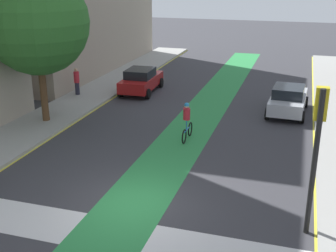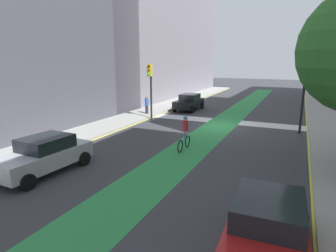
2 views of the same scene
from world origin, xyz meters
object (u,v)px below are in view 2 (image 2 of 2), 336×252
object	(u,v)px
traffic_signal_near_right	(150,81)
traffic_signal_near_left	(304,89)
pedestrian_sidewalk_right_a	(147,105)
car_black_right_near	(189,102)
cyclist_in_lane	(185,132)
car_red_left_far	(267,230)
car_silver_right_far	(44,155)

from	to	relation	value
traffic_signal_near_right	traffic_signal_near_left	bearing A→B (deg)	-179.37
traffic_signal_near_left	pedestrian_sidewalk_right_a	xyz separation A→B (m)	(12.47, -1.62, -2.05)
car_black_right_near	pedestrian_sidewalk_right_a	size ratio (longest dim) A/B	2.71
car_black_right_near	traffic_signal_near_left	bearing A→B (deg)	150.02
cyclist_in_lane	pedestrian_sidewalk_right_a	world-z (taller)	cyclist_in_lane
car_black_right_near	cyclist_in_lane	bearing A→B (deg)	109.57
traffic_signal_near_right	traffic_signal_near_left	world-z (taller)	traffic_signal_near_right
car_black_right_near	car_red_left_far	bearing A→B (deg)	115.54
car_black_right_near	cyclist_in_lane	size ratio (longest dim) A/B	2.27
car_red_left_far	car_silver_right_far	distance (m)	9.53
car_silver_right_far	pedestrian_sidewalk_right_a	bearing A→B (deg)	-79.73
car_black_right_near	pedestrian_sidewalk_right_a	xyz separation A→B (m)	(2.45, 4.16, 0.13)
car_silver_right_far	cyclist_in_lane	bearing A→B (deg)	-127.40
traffic_signal_near_left	car_silver_right_far	xyz separation A→B (m)	(10.01, 11.97, -2.18)
traffic_signal_near_left	car_red_left_far	bearing A→B (deg)	87.28
car_red_left_far	cyclist_in_lane	bearing A→B (deg)	-55.92
car_red_left_far	pedestrian_sidewalk_right_a	size ratio (longest dim) A/B	2.75
car_red_left_far	cyclist_in_lane	xyz separation A→B (m)	(5.05, -7.47, 0.17)
car_red_left_far	pedestrian_sidewalk_right_a	world-z (taller)	pedestrian_sidewalk_right_a
car_red_left_far	car_black_right_near	bearing A→B (deg)	-64.46
car_red_left_far	cyclist_in_lane	distance (m)	9.02
traffic_signal_near_right	car_black_right_near	size ratio (longest dim) A/B	1.07
car_red_left_far	car_silver_right_far	bearing A→B (deg)	-11.16
car_silver_right_far	car_black_right_near	xyz separation A→B (m)	(0.01, -17.75, 0.00)
traffic_signal_near_right	pedestrian_sidewalk_right_a	bearing A→B (deg)	-52.69
traffic_signal_near_right	cyclist_in_lane	bearing A→B (deg)	131.13
car_black_right_near	car_silver_right_far	bearing A→B (deg)	90.04
traffic_signal_near_right	car_silver_right_far	bearing A→B (deg)	95.47
car_black_right_near	pedestrian_sidewalk_right_a	bearing A→B (deg)	59.48
car_black_right_near	cyclist_in_lane	xyz separation A→B (m)	(-4.31, 12.13, 0.17)
car_red_left_far	traffic_signal_near_right	bearing A→B (deg)	-52.55
car_red_left_far	pedestrian_sidewalk_right_a	bearing A→B (deg)	-52.57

